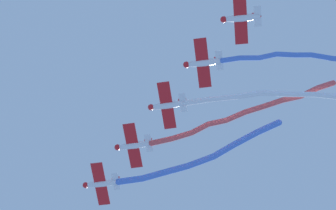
# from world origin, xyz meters

# --- Properties ---
(airplane_lead) EXTENTS (5.38, 6.93, 1.75)m
(airplane_lead) POSITION_xyz_m (-3.62, 3.81, 87.20)
(airplane_lead) COLOR white
(smoke_trail_lead) EXTENTS (19.30, 15.22, 3.35)m
(smoke_trail_lead) POSITION_xyz_m (8.29, -3.80, 88.21)
(smoke_trail_lead) COLOR #4C75DB
(airplane_left_wing) EXTENTS (5.37, 6.91, 1.75)m
(airplane_left_wing) POSITION_xyz_m (-1.08, -3.30, 87.45)
(airplane_left_wing) COLOR white
(smoke_trail_left_wing) EXTENTS (21.88, 15.07, 4.60)m
(smoke_trail_left_wing) POSITION_xyz_m (11.93, -11.33, 89.58)
(smoke_trail_left_wing) COLOR #DB4C4C
(airplane_right_wing) EXTENTS (5.37, 6.90, 1.75)m
(airplane_right_wing) POSITION_xyz_m (1.46, -10.41, 87.70)
(airplane_right_wing) COLOR white
(smoke_trail_right_wing) EXTENTS (27.44, 8.17, 2.41)m
(smoke_trail_right_wing) POSITION_xyz_m (16.81, -15.95, 88.72)
(smoke_trail_right_wing) COLOR white
(airplane_slot) EXTENTS (5.38, 6.93, 1.75)m
(airplane_slot) POSITION_xyz_m (4.00, -17.52, 87.95)
(airplane_slot) COLOR white
(smoke_trail_slot) EXTENTS (23.45, 5.95, 1.25)m
(smoke_trail_slot) POSITION_xyz_m (17.35, -22.14, 87.98)
(smoke_trail_slot) COLOR #4C75DB
(airplane_trail) EXTENTS (5.40, 6.98, 1.75)m
(airplane_trail) POSITION_xyz_m (6.53, -24.63, 88.20)
(airplane_trail) COLOR white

